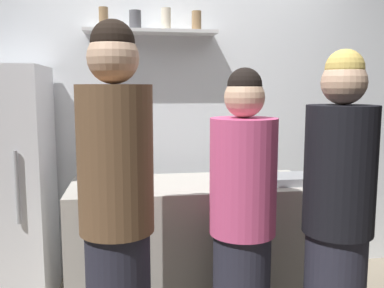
# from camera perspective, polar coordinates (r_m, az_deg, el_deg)

# --- Properties ---
(back_wall_assembly) EXTENTS (4.80, 0.32, 2.60)m
(back_wall_assembly) POSITION_cam_1_polar(r_m,az_deg,el_deg) (3.35, -1.03, 4.41)
(back_wall_assembly) COLOR white
(back_wall_assembly) RESTS_ON ground
(refrigerator) EXTENTS (0.57, 0.64, 1.63)m
(refrigerator) POSITION_cam_1_polar(r_m,az_deg,el_deg) (3.11, -23.84, -5.58)
(refrigerator) COLOR white
(refrigerator) RESTS_ON ground
(counter) EXTENTS (1.54, 0.62, 0.89)m
(counter) POSITION_cam_1_polar(r_m,az_deg,el_deg) (2.84, -0.00, -14.04)
(counter) COLOR #B7B2A8
(counter) RESTS_ON ground
(baking_pan) EXTENTS (0.34, 0.24, 0.05)m
(baking_pan) POSITION_cam_1_polar(r_m,az_deg,el_deg) (2.75, 12.75, -4.69)
(baking_pan) COLOR gray
(baking_pan) RESTS_ON counter
(utensil_holder) EXTENTS (0.10, 0.10, 0.22)m
(utensil_holder) POSITION_cam_1_polar(r_m,az_deg,el_deg) (2.90, -14.37, -3.35)
(utensil_holder) COLOR #B2B2B7
(utensil_holder) RESTS_ON counter
(wine_bottle_dark_glass) EXTENTS (0.07, 0.07, 0.33)m
(wine_bottle_dark_glass) POSITION_cam_1_polar(r_m,az_deg,el_deg) (2.48, -14.07, -3.66)
(wine_bottle_dark_glass) COLOR black
(wine_bottle_dark_glass) RESTS_ON counter
(wine_bottle_pale_glass) EXTENTS (0.08, 0.08, 0.28)m
(wine_bottle_pale_glass) POSITION_cam_1_polar(r_m,az_deg,el_deg) (2.88, -9.11, -2.43)
(wine_bottle_pale_glass) COLOR #B2BFB2
(wine_bottle_pale_glass) RESTS_ON counter
(wine_bottle_amber_glass) EXTENTS (0.07, 0.07, 0.33)m
(wine_bottle_amber_glass) POSITION_cam_1_polar(r_m,az_deg,el_deg) (2.60, 5.81, -2.96)
(wine_bottle_amber_glass) COLOR #472814
(wine_bottle_amber_glass) RESTS_ON counter
(water_bottle_plastic) EXTENTS (0.09, 0.09, 0.23)m
(water_bottle_plastic) POSITION_cam_1_polar(r_m,az_deg,el_deg) (2.96, 9.57, -2.19)
(water_bottle_plastic) COLOR silver
(water_bottle_plastic) RESTS_ON counter
(person_blonde) EXTENTS (0.34, 0.34, 1.67)m
(person_blonde) POSITION_cam_1_polar(r_m,az_deg,el_deg) (2.22, 19.05, -10.21)
(person_blonde) COLOR #262633
(person_blonde) RESTS_ON ground
(person_brown_jacket) EXTENTS (0.34, 0.34, 1.79)m
(person_brown_jacket) POSITION_cam_1_polar(r_m,az_deg,el_deg) (1.99, -10.12, -10.03)
(person_brown_jacket) COLOR #262633
(person_brown_jacket) RESTS_ON ground
(person_pink_top) EXTENTS (0.34, 0.34, 1.59)m
(person_pink_top) POSITION_cam_1_polar(r_m,az_deg,el_deg) (2.23, 6.82, -11.06)
(person_pink_top) COLOR #262633
(person_pink_top) RESTS_ON ground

